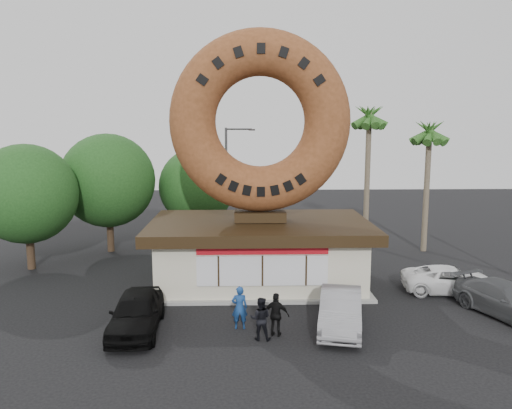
{
  "coord_description": "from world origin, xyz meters",
  "views": [
    {
      "loc": [
        -0.94,
        -19.06,
        8.04
      ],
      "look_at": [
        -0.26,
        4.0,
        4.45
      ],
      "focal_mm": 35.0,
      "sensor_mm": 36.0,
      "label": 1
    }
  ],
  "objects_px": {
    "person_right": "(276,315)",
    "car_silver": "(341,310)",
    "person_center": "(260,319)",
    "car_grey": "(507,300)",
    "car_white": "(451,280)",
    "street_lamp": "(228,178)",
    "giant_donut": "(260,122)",
    "car_black": "(136,312)",
    "person_left": "(240,308)",
    "donut_shop": "(260,250)"
  },
  "relations": [
    {
      "from": "street_lamp",
      "to": "person_center",
      "type": "relative_size",
      "value": 4.79
    },
    {
      "from": "person_right",
      "to": "car_grey",
      "type": "bearing_deg",
      "value": -154.91
    },
    {
      "from": "street_lamp",
      "to": "car_black",
      "type": "height_order",
      "value": "street_lamp"
    },
    {
      "from": "donut_shop",
      "to": "car_white",
      "type": "distance_m",
      "value": 9.53
    },
    {
      "from": "car_white",
      "to": "car_grey",
      "type": "bearing_deg",
      "value": -152.66
    },
    {
      "from": "giant_donut",
      "to": "car_silver",
      "type": "xyz_separation_m",
      "value": [
        3.03,
        -5.99,
        -7.54
      ]
    },
    {
      "from": "street_lamp",
      "to": "car_silver",
      "type": "bearing_deg",
      "value": -73.01
    },
    {
      "from": "person_center",
      "to": "person_right",
      "type": "height_order",
      "value": "person_right"
    },
    {
      "from": "person_center",
      "to": "car_grey",
      "type": "bearing_deg",
      "value": -162.61
    },
    {
      "from": "street_lamp",
      "to": "car_grey",
      "type": "xyz_separation_m",
      "value": [
        12.26,
        -14.97,
        -3.77
      ]
    },
    {
      "from": "giant_donut",
      "to": "car_black",
      "type": "bearing_deg",
      "value": -130.08
    },
    {
      "from": "person_left",
      "to": "donut_shop",
      "type": "bearing_deg",
      "value": -102.07
    },
    {
      "from": "person_center",
      "to": "car_grey",
      "type": "relative_size",
      "value": 0.34
    },
    {
      "from": "car_white",
      "to": "car_silver",
      "type": "bearing_deg",
      "value": 131.36
    },
    {
      "from": "person_right",
      "to": "car_silver",
      "type": "relative_size",
      "value": 0.37
    },
    {
      "from": "donut_shop",
      "to": "car_silver",
      "type": "relative_size",
      "value": 2.42
    },
    {
      "from": "donut_shop",
      "to": "car_black",
      "type": "relative_size",
      "value": 2.41
    },
    {
      "from": "donut_shop",
      "to": "street_lamp",
      "type": "height_order",
      "value": "street_lamp"
    },
    {
      "from": "car_black",
      "to": "giant_donut",
      "type": "bearing_deg",
      "value": 47.89
    },
    {
      "from": "giant_donut",
      "to": "car_white",
      "type": "bearing_deg",
      "value": -11.12
    },
    {
      "from": "person_left",
      "to": "car_black",
      "type": "distance_m",
      "value": 4.09
    },
    {
      "from": "person_right",
      "to": "car_black",
      "type": "height_order",
      "value": "person_right"
    },
    {
      "from": "person_center",
      "to": "car_grey",
      "type": "height_order",
      "value": "person_center"
    },
    {
      "from": "person_left",
      "to": "car_grey",
      "type": "height_order",
      "value": "person_left"
    },
    {
      "from": "street_lamp",
      "to": "car_white",
      "type": "distance_m",
      "value": 16.69
    },
    {
      "from": "giant_donut",
      "to": "person_left",
      "type": "xyz_separation_m",
      "value": [
        -1.04,
        -5.94,
        -7.42
      ]
    },
    {
      "from": "person_left",
      "to": "car_white",
      "type": "distance_m",
      "value": 11.12
    },
    {
      "from": "person_left",
      "to": "person_center",
      "type": "relative_size",
      "value": 1.06
    },
    {
      "from": "street_lamp",
      "to": "giant_donut",
      "type": "bearing_deg",
      "value": -79.49
    },
    {
      "from": "car_white",
      "to": "person_right",
      "type": "bearing_deg",
      "value": 126.43
    },
    {
      "from": "person_left",
      "to": "car_black",
      "type": "xyz_separation_m",
      "value": [
        -4.09,
        -0.15,
        -0.09
      ]
    },
    {
      "from": "giant_donut",
      "to": "donut_shop",
      "type": "bearing_deg",
      "value": -90.0
    },
    {
      "from": "person_right",
      "to": "car_grey",
      "type": "height_order",
      "value": "person_right"
    },
    {
      "from": "person_left",
      "to": "car_white",
      "type": "height_order",
      "value": "person_left"
    },
    {
      "from": "street_lamp",
      "to": "car_silver",
      "type": "distance_m",
      "value": 17.13
    },
    {
      "from": "car_grey",
      "to": "person_left",
      "type": "bearing_deg",
      "value": 163.43
    },
    {
      "from": "donut_shop",
      "to": "person_left",
      "type": "bearing_deg",
      "value": -99.93
    },
    {
      "from": "street_lamp",
      "to": "car_black",
      "type": "xyz_separation_m",
      "value": [
        -3.27,
        -16.09,
        -3.69
      ]
    },
    {
      "from": "person_right",
      "to": "street_lamp",
      "type": "bearing_deg",
      "value": -67.11
    },
    {
      "from": "street_lamp",
      "to": "person_left",
      "type": "relative_size",
      "value": 4.52
    },
    {
      "from": "donut_shop",
      "to": "car_white",
      "type": "relative_size",
      "value": 2.42
    },
    {
      "from": "car_black",
      "to": "car_grey",
      "type": "bearing_deg",
      "value": 2.12
    },
    {
      "from": "car_silver",
      "to": "giant_donut",
      "type": "bearing_deg",
      "value": 128.97
    },
    {
      "from": "person_center",
      "to": "donut_shop",
      "type": "bearing_deg",
      "value": -85.4
    },
    {
      "from": "person_left",
      "to": "car_silver",
      "type": "xyz_separation_m",
      "value": [
        4.07,
        -0.05,
        -0.12
      ]
    },
    {
      "from": "giant_donut",
      "to": "car_grey",
      "type": "distance_m",
      "value": 13.8
    },
    {
      "from": "person_left",
      "to": "car_black",
      "type": "height_order",
      "value": "person_left"
    },
    {
      "from": "donut_shop",
      "to": "car_grey",
      "type": "xyz_separation_m",
      "value": [
        10.41,
        -4.95,
        -1.05
      ]
    },
    {
      "from": "giant_donut",
      "to": "person_center",
      "type": "xyz_separation_m",
      "value": [
        -0.24,
        -7.01,
        -7.47
      ]
    },
    {
      "from": "person_center",
      "to": "person_right",
      "type": "xyz_separation_m",
      "value": [
        0.62,
        0.3,
        0.03
      ]
    }
  ]
}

